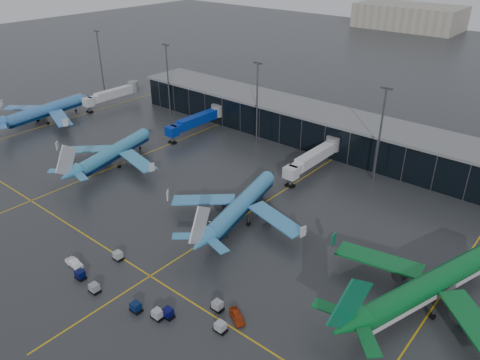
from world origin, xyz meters
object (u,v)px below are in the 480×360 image
Objects in this scene: airliner_klm_near at (242,196)px; airliner_aer_lingus at (433,273)px; mobile_airstair at (216,230)px; service_van_white at (74,263)px; airliner_klm_west at (44,104)px; baggage_carts at (147,297)px; airliner_arkefly at (113,144)px; service_van_red at (237,316)px.

airliner_aer_lingus is at bearing -13.68° from airliner_klm_near.
mobile_airstair is 29.87m from service_van_white.
mobile_airstair is at bearing -14.79° from airliner_klm_west.
service_van_white is (-57.42, -34.24, -6.03)m from airliner_aer_lingus.
baggage_carts is 24.33m from mobile_airstair.
airliner_arkefly is 0.89× the size of airliner_aer_lingus.
service_van_red reaches higher than service_van_white.
airliner_arkefly reaches higher than service_van_red.
airliner_klm_west is 0.95× the size of airliner_aer_lingus.
mobile_airstair is (-0.55, -8.19, -5.35)m from airliner_klm_near.
airliner_klm_west reaches higher than service_van_white.
mobile_airstair is at bearing -23.75° from airliner_arkefly.
airliner_klm_west is at bearing 159.16° from baggage_carts.
service_van_white is at bearing -125.06° from airliner_klm_near.
airliner_klm_near reaches higher than service_van_white.
service_van_white is at bearing 135.72° from service_van_red.
airliner_aer_lingus is 12.79× the size of mobile_airstair.
airliner_klm_near is 9.10× the size of service_van_red.
airliner_klm_near is (93.79, -5.41, -0.33)m from airliner_klm_west.
service_van_white is at bearing -33.26° from airliner_klm_west.
airliner_aer_lingus is 1.39× the size of baggage_carts.
airliner_arkefly is 11.40× the size of mobile_airstair.
service_van_red is at bearing 23.77° from baggage_carts.
airliner_klm_west reaches higher than airliner_klm_near.
baggage_carts reaches higher than service_van_white.
baggage_carts is (4.47, -31.99, -5.36)m from airliner_klm_near.
baggage_carts is (-38.81, -31.45, -6.01)m from airliner_aer_lingus.
airliner_klm_near is at bearing -9.79° from airliner_klm_west.
airliner_klm_near is 8.83× the size of service_van_white.
baggage_carts is (98.26, -37.41, -5.70)m from airliner_klm_west.
airliner_aer_lingus is 44.89m from mobile_airstair.
airliner_klm_west is 89.41m from service_van_white.
airliner_arkefly is at bearing 174.02° from mobile_airstair.
service_van_white is (-13.59, -26.60, -0.03)m from mobile_airstair.
service_van_red is (15.48, 6.82, -0.01)m from baggage_carts.
service_van_red is (20.50, -16.98, -0.02)m from mobile_airstair.
airliner_klm_near reaches higher than mobile_airstair.
baggage_carts is (51.17, -31.51, -5.28)m from airliner_arkefly.
airliner_klm_near is at bearing 89.67° from mobile_airstair.
airliner_aer_lingus reaches higher than airliner_klm_west.
airliner_arkefly is at bearing 148.38° from baggage_carts.
service_van_white is (-14.14, -34.79, -5.38)m from airliner_klm_near.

